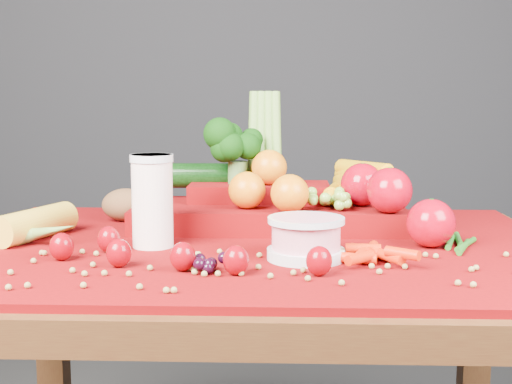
{
  "coord_description": "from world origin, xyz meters",
  "views": [
    {
      "loc": [
        0.05,
        -1.22,
        1.02
      ],
      "look_at": [
        0.0,
        0.02,
        0.85
      ],
      "focal_mm": 50.0,
      "sensor_mm": 36.0,
      "label": 1
    }
  ],
  "objects_px": {
    "table": "(256,302)",
    "yogurt_bowl": "(306,237)",
    "produce_mound": "(286,197)",
    "milk_glass": "(152,197)"
  },
  "relations": [
    {
      "from": "table",
      "to": "yogurt_bowl",
      "type": "bearing_deg",
      "value": -54.26
    },
    {
      "from": "table",
      "to": "yogurt_bowl",
      "type": "xyz_separation_m",
      "value": [
        0.08,
        -0.12,
        0.14
      ]
    },
    {
      "from": "yogurt_bowl",
      "to": "produce_mound",
      "type": "distance_m",
      "value": 0.27
    },
    {
      "from": "milk_glass",
      "to": "produce_mound",
      "type": "height_order",
      "value": "produce_mound"
    },
    {
      "from": "milk_glass",
      "to": "produce_mound",
      "type": "relative_size",
      "value": 0.27
    },
    {
      "from": "yogurt_bowl",
      "to": "milk_glass",
      "type": "bearing_deg",
      "value": 162.1
    },
    {
      "from": "table",
      "to": "produce_mound",
      "type": "bearing_deg",
      "value": 70.67
    },
    {
      "from": "milk_glass",
      "to": "produce_mound",
      "type": "bearing_deg",
      "value": 39.16
    },
    {
      "from": "table",
      "to": "milk_glass",
      "type": "xyz_separation_m",
      "value": [
        -0.17,
        -0.03,
        0.19
      ]
    },
    {
      "from": "milk_glass",
      "to": "table",
      "type": "bearing_deg",
      "value": 10.92
    }
  ]
}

